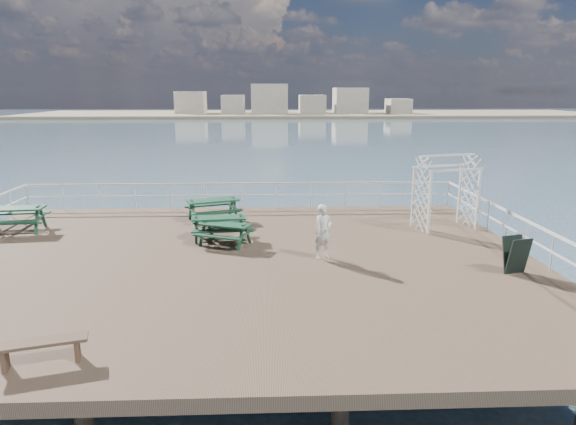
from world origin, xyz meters
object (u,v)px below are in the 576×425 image
(picnic_table_b, at_px, (213,205))
(person, at_px, (323,232))
(picnic_table_a, at_px, (14,214))
(flat_bench_near, at_px, (41,347))
(trellis_arbor, at_px, (445,196))
(picnic_table_d, at_px, (225,229))
(picnic_table_c, at_px, (219,223))

(picnic_table_b, xyz_separation_m, person, (3.70, -4.68, 0.22))
(picnic_table_a, relative_size, person, 1.32)
(picnic_table_b, bearing_deg, flat_bench_near, -120.78)
(flat_bench_near, xyz_separation_m, person, (5.73, 5.84, 0.47))
(picnic_table_a, xyz_separation_m, trellis_arbor, (15.26, -0.19, 0.57))
(picnic_table_d, xyz_separation_m, trellis_arbor, (7.73, 1.76, 0.68))
(picnic_table_c, distance_m, trellis_arbor, 8.09)
(picnic_table_b, height_order, picnic_table_d, picnic_table_b)
(picnic_table_c, distance_m, picnic_table_d, 0.71)
(picnic_table_b, xyz_separation_m, trellis_arbor, (8.44, -1.42, 0.59))
(picnic_table_b, xyz_separation_m, picnic_table_c, (0.45, -2.52, -0.04))
(picnic_table_a, distance_m, person, 11.08)
(picnic_table_d, xyz_separation_m, person, (3.00, -1.50, 0.31))
(flat_bench_near, distance_m, person, 8.20)
(picnic_table_a, distance_m, picnic_table_b, 6.94)
(picnic_table_c, xyz_separation_m, person, (3.25, -2.16, 0.26))
(person, bearing_deg, picnic_table_b, 100.93)
(trellis_arbor, bearing_deg, person, -160.61)
(picnic_table_b, relative_size, picnic_table_c, 1.23)
(picnic_table_b, relative_size, person, 1.43)
(person, bearing_deg, trellis_arbor, 7.19)
(picnic_table_d, relative_size, person, 1.23)
(picnic_table_a, relative_size, picnic_table_b, 0.92)
(picnic_table_c, height_order, person, person)
(picnic_table_a, xyz_separation_m, picnic_table_d, (7.53, -1.95, -0.11))
(picnic_table_a, distance_m, flat_bench_near, 10.47)
(picnic_table_d, bearing_deg, picnic_table_b, 124.94)
(picnic_table_b, bearing_deg, person, -71.52)
(picnic_table_a, bearing_deg, trellis_arbor, -6.33)
(picnic_table_b, xyz_separation_m, flat_bench_near, (-2.03, -10.52, -0.25))
(picnic_table_d, distance_m, person, 3.37)
(trellis_arbor, distance_m, person, 5.76)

